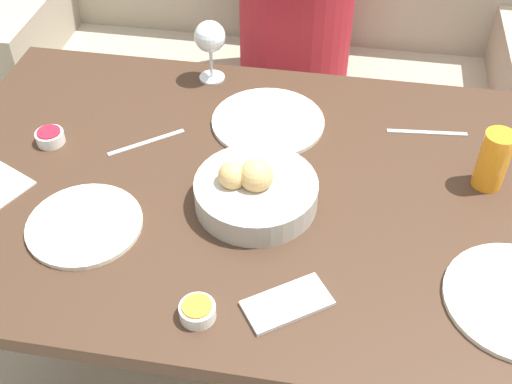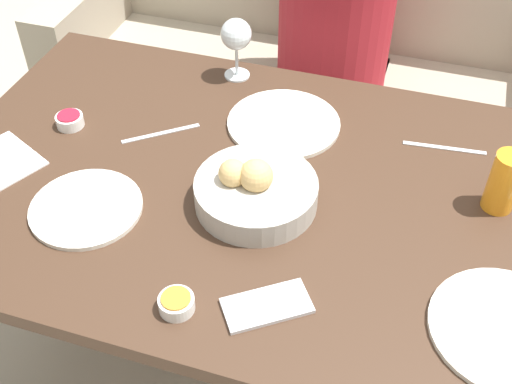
# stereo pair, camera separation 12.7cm
# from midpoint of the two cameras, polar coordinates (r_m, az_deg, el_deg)

# --- Properties ---
(ground_plane) EXTENTS (10.00, 10.00, 0.00)m
(ground_plane) POSITION_cam_midpoint_polar(r_m,az_deg,el_deg) (1.90, 4.37, -16.51)
(ground_plane) COLOR #A89E89
(dining_table) EXTENTS (1.53, 0.88, 0.74)m
(dining_table) POSITION_cam_midpoint_polar(r_m,az_deg,el_deg) (1.38, 5.78, -2.86)
(dining_table) COLOR #3D281C
(dining_table) RESTS_ON ground_plane
(couch) EXTENTS (1.75, 0.70, 0.89)m
(couch) POSITION_cam_midpoint_polar(r_m,az_deg,el_deg) (2.36, 6.35, 9.28)
(couch) COLOR #9E937F
(couch) RESTS_ON ground_plane
(seated_person) EXTENTS (0.35, 0.45, 1.25)m
(seated_person) POSITION_cam_midpoint_polar(r_m,az_deg,el_deg) (2.11, 8.50, 11.38)
(seated_person) COLOR #23232D
(seated_person) RESTS_ON ground_plane
(bread_basket) EXTENTS (0.25, 0.25, 0.11)m
(bread_basket) POSITION_cam_midpoint_polar(r_m,az_deg,el_deg) (1.26, 2.76, -0.01)
(bread_basket) COLOR #B2ADA3
(bread_basket) RESTS_ON dining_table
(plate_near_left) EXTENTS (0.22, 0.22, 0.01)m
(plate_near_left) POSITION_cam_midpoint_polar(r_m,az_deg,el_deg) (1.30, -12.21, -1.53)
(plate_near_left) COLOR silver
(plate_near_left) RESTS_ON dining_table
(plate_near_right) EXTENTS (0.26, 0.26, 0.01)m
(plate_near_right) POSITION_cam_midpoint_polar(r_m,az_deg,el_deg) (1.18, 24.33, -11.26)
(plate_near_right) COLOR silver
(plate_near_right) RESTS_ON dining_table
(plate_far_center) EXTENTS (0.26, 0.26, 0.01)m
(plate_far_center) POSITION_cam_midpoint_polar(r_m,az_deg,el_deg) (1.48, 4.93, 6.01)
(plate_far_center) COLOR silver
(plate_far_center) RESTS_ON dining_table
(juice_glass) EXTENTS (0.06, 0.06, 0.13)m
(juice_glass) POSITION_cam_midpoint_polar(r_m,az_deg,el_deg) (1.35, 23.75, 0.68)
(juice_glass) COLOR orange
(juice_glass) RESTS_ON dining_table
(wine_glass) EXTENTS (0.08, 0.08, 0.16)m
(wine_glass) POSITION_cam_midpoint_polar(r_m,az_deg,el_deg) (1.59, 0.56, 13.60)
(wine_glass) COLOR silver
(wine_glass) RESTS_ON dining_table
(jam_bowl_berry) EXTENTS (0.06, 0.06, 0.03)m
(jam_bowl_berry) POSITION_cam_midpoint_polar(r_m,az_deg,el_deg) (1.51, -13.95, 6.11)
(jam_bowl_berry) COLOR white
(jam_bowl_berry) RESTS_ON dining_table
(jam_bowl_honey) EXTENTS (0.06, 0.06, 0.03)m
(jam_bowl_honey) POSITION_cam_midpoint_polar(r_m,az_deg,el_deg) (1.10, -3.80, -10.01)
(jam_bowl_honey) COLOR white
(jam_bowl_honey) RESTS_ON dining_table
(fork_silver) EXTENTS (0.18, 0.03, 0.00)m
(fork_silver) POSITION_cam_midpoint_polar(r_m,az_deg,el_deg) (1.49, 18.76, 3.62)
(fork_silver) COLOR #B7B7BC
(fork_silver) RESTS_ON dining_table
(knife_silver) EXTENTS (0.15, 0.12, 0.00)m
(knife_silver) POSITION_cam_midpoint_polar(r_m,az_deg,el_deg) (1.46, -6.01, 5.09)
(knife_silver) COLOR #B7B7BC
(knife_silver) RESTS_ON dining_table
(cell_phone) EXTENTS (0.17, 0.15, 0.01)m
(cell_phone) POSITION_cam_midpoint_polar(r_m,az_deg,el_deg) (1.12, 4.27, -10.22)
(cell_phone) COLOR silver
(cell_phone) RESTS_ON dining_table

